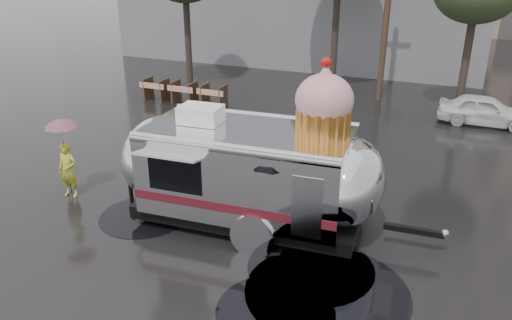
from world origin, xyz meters
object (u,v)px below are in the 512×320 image
at_px(person_right, 271,212).
at_px(tripod, 255,193).
at_px(person_left, 68,170).
at_px(airstream_trailer, 252,168).

bearing_deg(person_right, tripod, 2.96).
height_order(person_left, tripod, tripod).
xyz_separation_m(airstream_trailer, person_left, (-5.39, -0.55, -0.77)).
distance_m(person_left, tripod, 5.53).
relative_size(airstream_trailer, person_left, 5.20).
distance_m(person_right, tripod, 0.99).
relative_size(airstream_trailer, person_right, 4.37).
xyz_separation_m(person_left, person_right, (6.22, -0.31, 0.15)).
distance_m(airstream_trailer, tripod, 0.63).
relative_size(person_right, tripod, 1.18).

